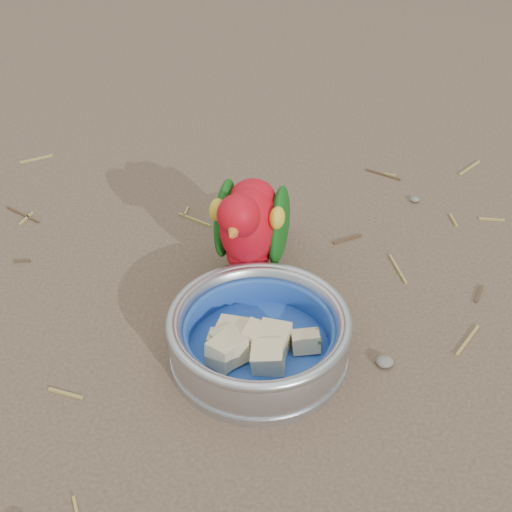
# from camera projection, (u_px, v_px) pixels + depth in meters

# --- Properties ---
(ground) EXTENTS (60.00, 60.00, 0.00)m
(ground) POSITION_uv_depth(u_px,v_px,m) (175.00, 339.00, 0.84)
(ground) COLOR brown
(food_bowl) EXTENTS (0.20, 0.20, 0.02)m
(food_bowl) POSITION_uv_depth(u_px,v_px,m) (259.00, 352.00, 0.81)
(food_bowl) COLOR #B2B2BA
(food_bowl) RESTS_ON ground
(bowl_wall) EXTENTS (0.20, 0.20, 0.04)m
(bowl_wall) POSITION_uv_depth(u_px,v_px,m) (259.00, 333.00, 0.79)
(bowl_wall) COLOR #B2B2BA
(bowl_wall) RESTS_ON food_bowl
(fruit_wedges) EXTENTS (0.12, 0.12, 0.03)m
(fruit_wedges) POSITION_uv_depth(u_px,v_px,m) (259.00, 338.00, 0.79)
(fruit_wedges) COLOR beige
(fruit_wedges) RESTS_ON food_bowl
(lory_parrot) EXTENTS (0.11, 0.20, 0.16)m
(lory_parrot) POSITION_uv_depth(u_px,v_px,m) (249.00, 234.00, 0.87)
(lory_parrot) COLOR #BA0816
(lory_parrot) RESTS_ON ground
(ground_debris) EXTENTS (0.90, 0.80, 0.01)m
(ground_debris) POSITION_uv_depth(u_px,v_px,m) (163.00, 320.00, 0.86)
(ground_debris) COLOR #A08744
(ground_debris) RESTS_ON ground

